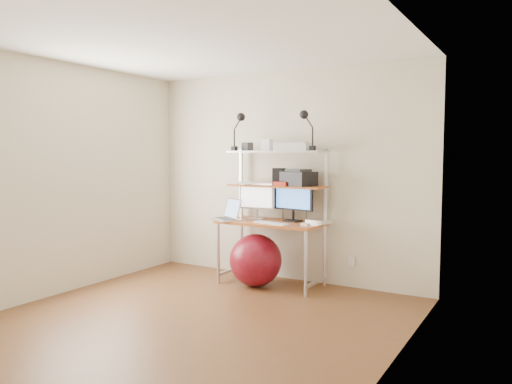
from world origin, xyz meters
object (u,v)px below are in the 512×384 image
at_px(monitor_silver, 257,198).
at_px(laptop, 229,215).
at_px(monitor_black, 293,199).
at_px(printer, 297,178).
at_px(exercise_ball, 256,260).

xyz_separation_m(monitor_silver, laptop, (-0.25, -0.22, -0.20)).
height_order(monitor_silver, laptop, monitor_silver).
relative_size(monitor_black, laptop, 1.13).
bearing_deg(printer, monitor_black, -149.85).
relative_size(monitor_black, exercise_ball, 0.86).
xyz_separation_m(monitor_silver, monitor_black, (0.46, 0.05, 0.01)).
distance_m(laptop, exercise_ball, 0.62).
height_order(monitor_black, exercise_ball, monitor_black).
bearing_deg(laptop, exercise_ball, 29.28).
height_order(monitor_silver, exercise_ball, monitor_silver).
relative_size(monitor_silver, exercise_ball, 0.80).
bearing_deg(monitor_silver, exercise_ball, -72.90).
height_order(monitor_silver, printer, printer).
relative_size(monitor_silver, laptop, 1.04).
bearing_deg(laptop, monitor_silver, 72.55).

